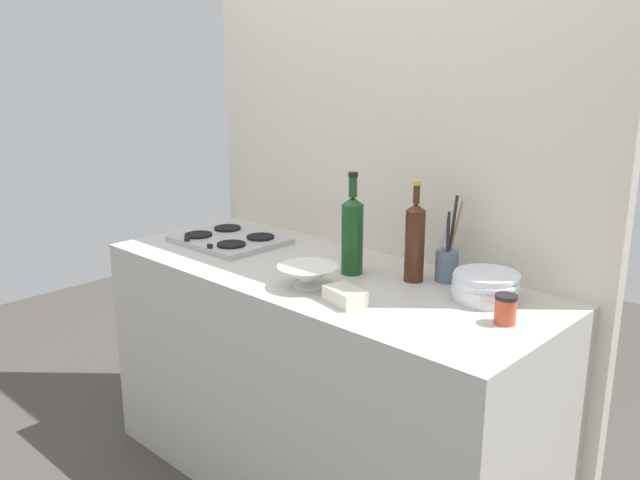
% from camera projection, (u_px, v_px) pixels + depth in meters
% --- Properties ---
extents(counter_block, '(1.80, 0.70, 0.90)m').
position_uv_depth(counter_block, '(320.00, 381.00, 2.63)').
color(counter_block, beige).
rests_on(counter_block, ground).
extents(backsplash_panel, '(1.90, 0.06, 2.45)m').
position_uv_depth(backsplash_panel, '(386.00, 172.00, 2.69)').
color(backsplash_panel, beige).
rests_on(backsplash_panel, ground).
extents(stovetop_hob, '(0.44, 0.35, 0.04)m').
position_uv_depth(stovetop_hob, '(229.00, 239.00, 2.89)').
color(stovetop_hob, '#B2B2B7').
rests_on(stovetop_hob, counter_block).
extents(plate_stack, '(0.22, 0.22, 0.09)m').
position_uv_depth(plate_stack, '(485.00, 287.00, 2.20)').
color(plate_stack, white).
rests_on(plate_stack, counter_block).
extents(wine_bottle_leftmost, '(0.07, 0.07, 0.36)m').
position_uv_depth(wine_bottle_leftmost, '(415.00, 241.00, 2.36)').
color(wine_bottle_leftmost, '#472314').
rests_on(wine_bottle_leftmost, counter_block).
extents(wine_bottle_mid_left, '(0.08, 0.08, 0.37)m').
position_uv_depth(wine_bottle_mid_left, '(352.00, 233.00, 2.44)').
color(wine_bottle_mid_left, '#19471E').
rests_on(wine_bottle_mid_left, counter_block).
extents(mixing_bowl, '(0.21, 0.21, 0.08)m').
position_uv_depth(mixing_bowl, '(308.00, 276.00, 2.32)').
color(mixing_bowl, white).
rests_on(mixing_bowl, counter_block).
extents(butter_dish, '(0.15, 0.12, 0.05)m').
position_uv_depth(butter_dish, '(345.00, 296.00, 2.17)').
color(butter_dish, silver).
rests_on(butter_dish, counter_block).
extents(utensil_crock, '(0.08, 0.08, 0.31)m').
position_uv_depth(utensil_crock, '(447.00, 262.00, 2.38)').
color(utensil_crock, slate).
rests_on(utensil_crock, counter_block).
extents(condiment_jar_front, '(0.07, 0.07, 0.09)m').
position_uv_depth(condiment_jar_front, '(505.00, 309.00, 2.00)').
color(condiment_jar_front, '#C64C2D').
rests_on(condiment_jar_front, counter_block).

